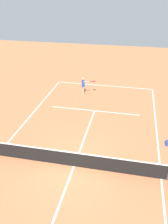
% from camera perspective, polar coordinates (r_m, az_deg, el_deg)
% --- Properties ---
extents(ground_plane, '(60.00, 60.00, 0.00)m').
position_cam_1_polar(ground_plane, '(13.57, -2.42, -12.78)').
color(ground_plane, '#D37A4C').
extents(court_lines, '(9.43, 24.47, 0.01)m').
position_cam_1_polar(court_lines, '(13.57, -2.42, -12.77)').
color(court_lines, white).
rests_on(court_lines, ground).
extents(tennis_net, '(10.03, 0.10, 1.07)m').
position_cam_1_polar(tennis_net, '(13.25, -2.46, -11.16)').
color(tennis_net, '#4C4C51').
rests_on(tennis_net, ground).
extents(player_serving, '(1.28, 0.58, 1.60)m').
position_cam_1_polar(player_serving, '(21.54, -0.05, 6.56)').
color(player_serving, '#D8A884').
rests_on(player_serving, ground).
extents(tennis_ball, '(0.07, 0.07, 0.07)m').
position_cam_1_polar(tennis_ball, '(20.63, -2.10, 2.75)').
color(tennis_ball, '#CCE033').
rests_on(tennis_ball, ground).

